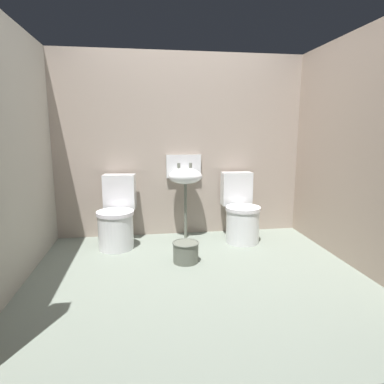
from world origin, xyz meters
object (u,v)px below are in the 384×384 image
(toilet_left, at_px, (117,218))
(bucket, at_px, (186,252))
(toilet_right, at_px, (241,213))
(sink, at_px, (185,176))

(toilet_left, distance_m, bucket, 0.93)
(toilet_left, relative_size, toilet_right, 1.00)
(sink, relative_size, bucket, 3.74)
(toilet_right, height_order, bucket, toilet_right)
(toilet_right, relative_size, sink, 0.79)
(toilet_right, distance_m, sink, 0.79)
(toilet_left, bearing_deg, toilet_right, -173.04)
(bucket, bearing_deg, toilet_left, 139.99)
(toilet_right, height_order, sink, sink)
(toilet_right, xyz_separation_m, bucket, (-0.73, -0.58, -0.21))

